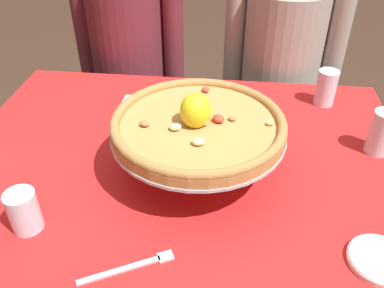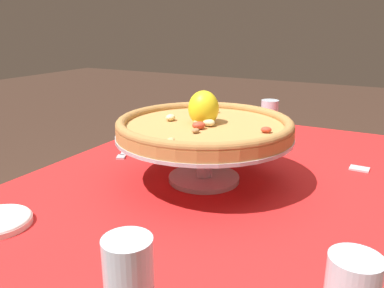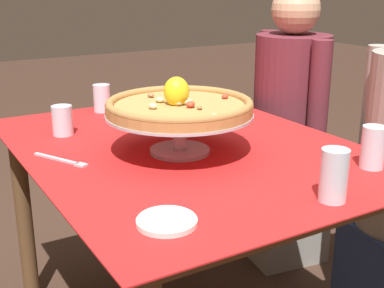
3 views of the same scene
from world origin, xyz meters
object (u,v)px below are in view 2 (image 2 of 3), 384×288
at_px(water_glass_side_right, 129,286).
at_px(dinner_fork, 125,150).
at_px(water_glass_front_left, 188,123).
at_px(pizza, 204,125).
at_px(pizza_stand, 204,145).
at_px(water_glass_side_left, 269,116).
at_px(sugar_packet, 359,169).

relative_size(water_glass_side_right, dinner_fork, 0.69).
distance_m(water_glass_front_left, dinner_fork, 0.27).
bearing_deg(pizza, pizza_stand, 51.55).
relative_size(pizza_stand, water_glass_front_left, 4.40).
xyz_separation_m(water_glass_side_left, dinner_fork, (0.49, -0.31, -0.04)).
height_order(pizza_stand, dinner_fork, pizza_stand).
distance_m(water_glass_side_right, water_glass_front_left, 0.92).
distance_m(water_glass_side_left, sugar_packet, 0.48).
relative_size(water_glass_side_right, sugar_packet, 2.52).
bearing_deg(dinner_fork, pizza_stand, 72.85).
distance_m(water_glass_front_left, water_glass_side_left, 0.32).
bearing_deg(water_glass_front_left, pizza, 34.34).
height_order(pizza, water_glass_front_left, pizza).
height_order(water_glass_side_right, water_glass_side_left, water_glass_side_right).
xyz_separation_m(pizza, water_glass_side_left, (-0.59, -0.02, -0.10)).
bearing_deg(water_glass_front_left, water_glass_side_right, 24.20).
xyz_separation_m(water_glass_front_left, sugar_packet, (0.09, 0.58, -0.04)).
xyz_separation_m(water_glass_side_right, water_glass_front_left, (-0.84, -0.38, -0.01)).
relative_size(water_glass_front_left, sugar_packet, 1.97).
bearing_deg(sugar_packet, water_glass_side_left, -131.88).
bearing_deg(dinner_fork, sugar_packet, 104.16).
height_order(pizza_stand, water_glass_front_left, pizza_stand).
distance_m(pizza, water_glass_front_left, 0.44).
distance_m(water_glass_side_right, sugar_packet, 0.78).
bearing_deg(dinner_fork, water_glass_side_left, 147.60).
xyz_separation_m(water_glass_side_left, sugar_packet, (0.32, 0.36, -0.04)).
relative_size(pizza_stand, sugar_packet, 8.64).
bearing_deg(sugar_packet, water_glass_front_left, -98.57).
height_order(pizza, sugar_packet, pizza).
bearing_deg(dinner_fork, water_glass_side_right, 38.10).
bearing_deg(water_glass_side_right, water_glass_front_left, -155.80).
height_order(water_glass_side_right, sugar_packet, water_glass_side_right).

